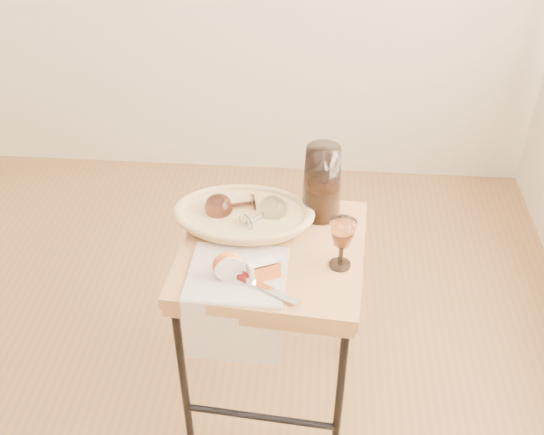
# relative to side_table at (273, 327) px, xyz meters

# --- Properties ---
(side_table) EXTENTS (0.56, 0.56, 0.67)m
(side_table) POSITION_rel_side_table_xyz_m (0.00, 0.00, 0.00)
(side_table) COLOR olive
(side_table) RESTS_ON floor
(tea_towel) EXTENTS (0.27, 0.25, 0.01)m
(tea_towel) POSITION_rel_side_table_xyz_m (-0.09, -0.13, 0.34)
(tea_towel) COLOR beige
(tea_towel) RESTS_ON side_table
(bread_basket) EXTENTS (0.37, 0.26, 0.05)m
(bread_basket) POSITION_rel_side_table_xyz_m (-0.09, 0.10, 0.36)
(bread_basket) COLOR #B88745
(bread_basket) RESTS_ON side_table
(goblet_lying_a) EXTENTS (0.16, 0.12, 0.08)m
(goblet_lying_a) POSITION_rel_side_table_xyz_m (-0.13, 0.12, 0.39)
(goblet_lying_a) COLOR #522B1F
(goblet_lying_a) RESTS_ON bread_basket
(goblet_lying_b) EXTENTS (0.16, 0.16, 0.08)m
(goblet_lying_b) POSITION_rel_side_table_xyz_m (-0.04, 0.08, 0.39)
(goblet_lying_b) COLOR white
(goblet_lying_b) RESTS_ON bread_basket
(pitcher) EXTENTS (0.17, 0.25, 0.27)m
(pitcher) POSITION_rel_side_table_xyz_m (0.13, 0.17, 0.45)
(pitcher) COLOR black
(pitcher) RESTS_ON side_table
(wine_goblet) EXTENTS (0.10, 0.10, 0.15)m
(wine_goblet) POSITION_rel_side_table_xyz_m (0.19, -0.07, 0.41)
(wine_goblet) COLOR white
(wine_goblet) RESTS_ON side_table
(apple_half) EXTENTS (0.10, 0.07, 0.08)m
(apple_half) POSITION_rel_side_table_xyz_m (-0.11, -0.14, 0.38)
(apple_half) COLOR red
(apple_half) RESTS_ON tea_towel
(apple_wedge) EXTENTS (0.08, 0.07, 0.05)m
(apple_wedge) POSITION_rel_side_table_xyz_m (-0.02, -0.14, 0.36)
(apple_wedge) COLOR silver
(apple_wedge) RESTS_ON tea_towel
(table_knife) EXTENTS (0.23, 0.15, 0.02)m
(table_knife) POSITION_rel_side_table_xyz_m (-0.03, -0.17, 0.35)
(table_knife) COLOR silver
(table_knife) RESTS_ON tea_towel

